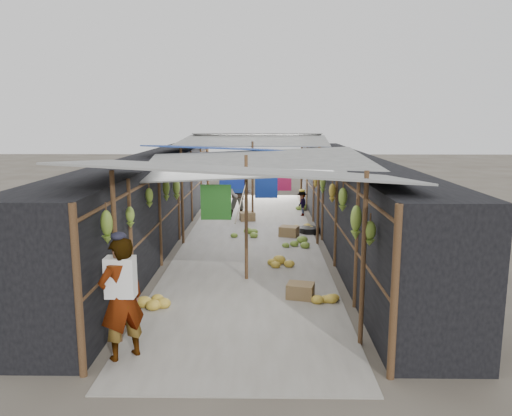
{
  "coord_description": "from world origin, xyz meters",
  "views": [
    {
      "loc": [
        0.35,
        -6.99,
        3.32
      ],
      "look_at": [
        0.18,
        4.51,
        1.25
      ],
      "focal_mm": 35.0,
      "sensor_mm": 36.0,
      "label": 1
    }
  ],
  "objects_px": {
    "vendor_seated": "(302,204)",
    "shopper_blue": "(239,194)",
    "black_basin": "(309,230)",
    "vendor_elderly": "(122,299)",
    "crate_near": "(300,291)"
  },
  "relations": [
    {
      "from": "crate_near",
      "to": "black_basin",
      "type": "relative_size",
      "value": 0.81
    },
    {
      "from": "black_basin",
      "to": "vendor_seated",
      "type": "bearing_deg",
      "value": 90.54
    },
    {
      "from": "black_basin",
      "to": "shopper_blue",
      "type": "height_order",
      "value": "shopper_blue"
    },
    {
      "from": "crate_near",
      "to": "shopper_blue",
      "type": "distance_m",
      "value": 7.73
    },
    {
      "from": "vendor_elderly",
      "to": "shopper_blue",
      "type": "bearing_deg",
      "value": -136.45
    },
    {
      "from": "crate_near",
      "to": "vendor_seated",
      "type": "xyz_separation_m",
      "value": [
        0.63,
        8.01,
        0.29
      ]
    },
    {
      "from": "crate_near",
      "to": "shopper_blue",
      "type": "height_order",
      "value": "shopper_blue"
    },
    {
      "from": "vendor_seated",
      "to": "shopper_blue",
      "type": "bearing_deg",
      "value": -90.29
    },
    {
      "from": "black_basin",
      "to": "crate_near",
      "type": "bearing_deg",
      "value": -96.93
    },
    {
      "from": "vendor_elderly",
      "to": "crate_near",
      "type": "bearing_deg",
      "value": -177.71
    },
    {
      "from": "black_basin",
      "to": "shopper_blue",
      "type": "xyz_separation_m",
      "value": [
        -2.16,
        2.15,
        0.76
      ]
    },
    {
      "from": "crate_near",
      "to": "black_basin",
      "type": "height_order",
      "value": "crate_near"
    },
    {
      "from": "shopper_blue",
      "to": "vendor_seated",
      "type": "height_order",
      "value": "shopper_blue"
    },
    {
      "from": "crate_near",
      "to": "vendor_seated",
      "type": "relative_size",
      "value": 0.55
    },
    {
      "from": "crate_near",
      "to": "vendor_elderly",
      "type": "xyz_separation_m",
      "value": [
        -2.64,
        -2.4,
        0.73
      ]
    }
  ]
}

